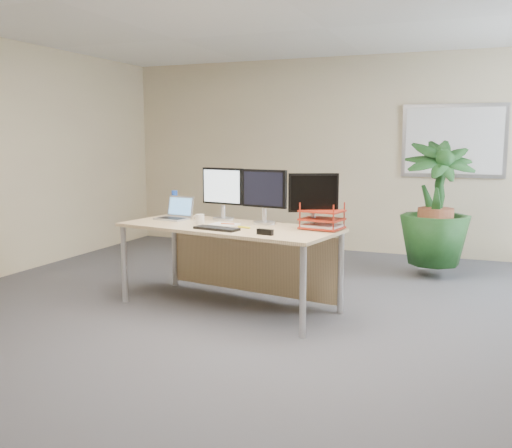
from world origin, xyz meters
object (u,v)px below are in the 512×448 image
at_px(floor_plant, 436,212).
at_px(laptop, 176,213).
at_px(desk, 235,241).
at_px(monitor_left, 223,190).
at_px(monitor_right, 264,193).

xyz_separation_m(floor_plant, laptop, (-2.35, -1.77, 0.09)).
relative_size(desk, floor_plant, 1.43).
bearing_deg(monitor_left, desk, -43.35).
bearing_deg(floor_plant, laptop, -143.03).
height_order(desk, floor_plant, floor_plant).
relative_size(floor_plant, monitor_left, 2.92).
relative_size(monitor_left, monitor_right, 1.00).
xyz_separation_m(monitor_right, laptop, (-0.94, -0.02, -0.24)).
distance_m(desk, monitor_right, 0.53).
relative_size(desk, monitor_right, 4.19).
distance_m(monitor_left, monitor_right, 0.48).
relative_size(monitor_right, laptop, 1.45).
distance_m(desk, laptop, 0.73).
xyz_separation_m(desk, laptop, (-0.69, 0.09, 0.22)).
bearing_deg(monitor_left, monitor_right, -11.93).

